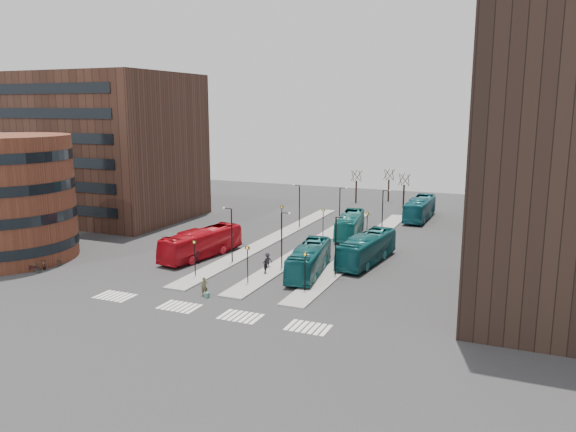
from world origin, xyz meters
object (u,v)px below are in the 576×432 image
at_px(red_bus, 202,243).
at_px(commuter_a, 197,255).
at_px(teal_bus_c, 367,249).
at_px(commuter_b, 266,267).
at_px(bicycle_mid, 42,264).
at_px(suitcase, 207,295).
at_px(teal_bus_a, 309,260).
at_px(bicycle_far, 53,261).
at_px(teal_bus_d, 420,208).
at_px(commuter_c, 268,260).
at_px(bicycle_near, 33,268).
at_px(teal_bus_b, 350,225).
at_px(traveller, 204,286).

xyz_separation_m(red_bus, commuter_a, (0.79, -2.36, -0.72)).
bearing_deg(teal_bus_c, red_bus, -158.09).
relative_size(red_bus, commuter_b, 7.56).
distance_m(commuter_a, bicycle_mid, 16.34).
distance_m(suitcase, bicycle_mid, 21.05).
height_order(teal_bus_a, bicycle_far, teal_bus_a).
height_order(suitcase, teal_bus_c, teal_bus_c).
height_order(teal_bus_a, teal_bus_d, teal_bus_d).
bearing_deg(commuter_c, teal_bus_d, -153.94).
bearing_deg(bicycle_far, suitcase, -121.58).
distance_m(teal_bus_a, teal_bus_c, 7.86).
bearing_deg(commuter_b, bicycle_far, 95.41).
relative_size(suitcase, teal_bus_c, 0.04).
xyz_separation_m(commuter_a, bicycle_far, (-13.92, -7.03, -0.46)).
bearing_deg(suitcase, teal_bus_a, 77.00).
distance_m(commuter_c, bicycle_near, 24.66).
xyz_separation_m(teal_bus_b, teal_bus_d, (6.60, 15.13, 0.16)).
bearing_deg(teal_bus_d, commuter_b, -104.33).
distance_m(teal_bus_d, commuter_b, 36.83).
relative_size(teal_bus_c, bicycle_near, 6.43).
distance_m(teal_bus_b, bicycle_mid, 38.03).
bearing_deg(red_bus, traveller, -47.85).
xyz_separation_m(teal_bus_b, bicycle_far, (-25.72, -26.47, -1.08)).
xyz_separation_m(teal_bus_d, bicycle_near, (-32.32, -44.37, -1.22)).
relative_size(red_bus, teal_bus_c, 1.01).
height_order(teal_bus_b, commuter_b, teal_bus_b).
distance_m(teal_bus_c, teal_bus_d, 27.15).
bearing_deg(teal_bus_b, bicycle_mid, -141.27).
bearing_deg(traveller, teal_bus_d, 33.93).
height_order(teal_bus_b, teal_bus_d, teal_bus_d).
distance_m(teal_bus_c, commuter_b, 11.98).
height_order(traveller, bicycle_near, traveller).
distance_m(teal_bus_a, traveller, 11.95).
height_order(suitcase, teal_bus_d, teal_bus_d).
bearing_deg(traveller, commuter_b, 32.80).
height_order(traveller, commuter_b, traveller).
bearing_deg(commuter_c, teal_bus_b, -148.21).
relative_size(commuter_b, bicycle_far, 0.88).
distance_m(bicycle_near, bicycle_far, 2.77).
distance_m(red_bus, commuter_b, 10.33).
height_order(traveller, bicycle_mid, traveller).
distance_m(commuter_b, bicycle_near, 24.50).
relative_size(suitcase, teal_bus_d, 0.04).
xyz_separation_m(commuter_b, bicycle_far, (-22.87, -6.01, -0.32)).
bearing_deg(teal_bus_c, teal_bus_d, 94.17).
bearing_deg(commuter_b, teal_bus_b, -17.24).
height_order(traveller, commuter_c, traveller).
xyz_separation_m(commuter_a, bicycle_mid, (-13.92, -8.55, -0.39)).
xyz_separation_m(red_bus, teal_bus_d, (19.18, 32.22, 0.05)).
xyz_separation_m(suitcase, traveller, (-0.52, 0.43, 0.62)).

